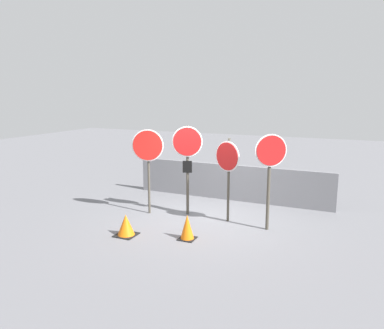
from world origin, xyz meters
TOP-DOWN VIEW (x-y plane):
  - ground_plane at (0.00, 0.00)m, footprint 40.00×40.00m
  - fence_back at (0.00, 1.94)m, footprint 6.20×0.12m
  - stop_sign_0 at (-1.60, -0.28)m, footprint 0.81×0.32m
  - stop_sign_1 at (-0.60, 0.07)m, footprint 0.78×0.28m
  - stop_sign_2 at (0.55, -0.01)m, footprint 0.71×0.33m
  - stop_sign_3 at (1.66, -0.21)m, footprint 0.66×0.44m
  - traffic_cone_0 at (-1.28, -1.89)m, footprint 0.48×0.48m
  - traffic_cone_1 at (0.12, -1.52)m, footprint 0.37×0.37m

SIDE VIEW (x-z plane):
  - ground_plane at x=0.00m, z-range 0.00..0.00m
  - traffic_cone_0 at x=-1.28m, z-range 0.00..0.50m
  - traffic_cone_1 at x=0.12m, z-range 0.00..0.57m
  - fence_back at x=0.00m, z-range 0.00..1.11m
  - stop_sign_2 at x=0.55m, z-range 0.46..2.62m
  - stop_sign_3 at x=1.66m, z-range 0.49..2.83m
  - stop_sign_0 at x=-1.60m, z-range 0.56..2.89m
  - stop_sign_1 at x=-0.60m, z-range 0.52..2.95m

